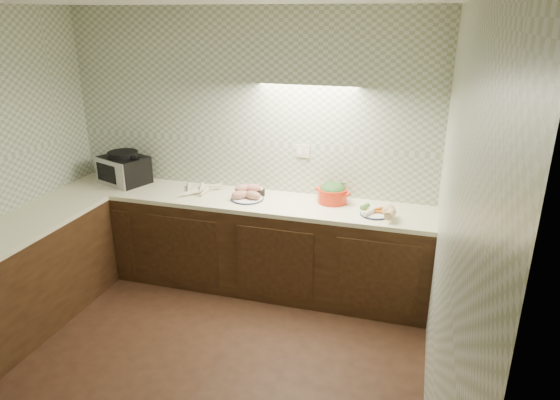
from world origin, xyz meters
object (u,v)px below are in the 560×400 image
(parsnip_pile, at_px, (197,190))
(sweet_potato_plate, at_px, (247,194))
(toaster_oven, at_px, (124,168))
(onion_bowl, at_px, (257,191))
(veg_plate, at_px, (381,211))
(dutch_oven, at_px, (333,193))

(parsnip_pile, distance_m, sweet_potato_plate, 0.52)
(toaster_oven, bearing_deg, sweet_potato_plate, 16.24)
(onion_bowl, height_order, veg_plate, veg_plate)
(dutch_oven, bearing_deg, toaster_oven, -163.99)
(veg_plate, bearing_deg, toaster_oven, 176.23)
(dutch_oven, xyz_separation_m, veg_plate, (0.46, -0.21, -0.05))
(toaster_oven, distance_m, veg_plate, 2.61)
(sweet_potato_plate, distance_m, onion_bowl, 0.14)
(onion_bowl, xyz_separation_m, dutch_oven, (0.72, 0.02, 0.05))
(parsnip_pile, xyz_separation_m, onion_bowl, (0.58, 0.11, 0.01))
(parsnip_pile, xyz_separation_m, veg_plate, (1.76, -0.09, 0.01))
(onion_bowl, relative_size, dutch_oven, 0.43)
(parsnip_pile, bearing_deg, dutch_oven, 5.47)
(onion_bowl, bearing_deg, toaster_oven, -179.09)
(toaster_oven, height_order, veg_plate, toaster_oven)
(sweet_potato_plate, relative_size, onion_bowl, 2.09)
(dutch_oven, relative_size, veg_plate, 0.97)
(onion_bowl, xyz_separation_m, veg_plate, (1.18, -0.19, 0.00))
(veg_plate, bearing_deg, parsnip_pile, 177.22)
(parsnip_pile, bearing_deg, onion_bowl, 10.66)
(sweet_potato_plate, bearing_deg, dutch_oven, 10.22)
(dutch_oven, bearing_deg, sweet_potato_plate, -154.79)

